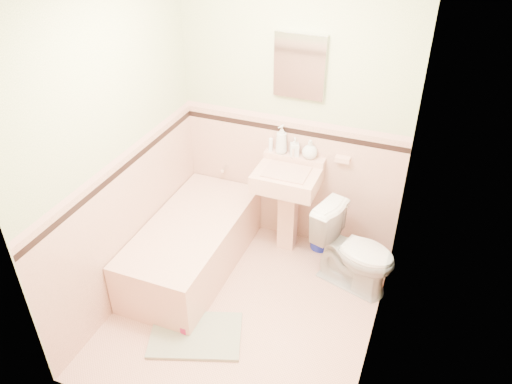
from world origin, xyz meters
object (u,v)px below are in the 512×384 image
(soap_bottle_left, at_px, (281,139))
(bucket, at_px, (321,237))
(toilet, at_px, (355,251))
(sink, at_px, (286,212))
(medicine_cabinet, at_px, (300,66))
(soap_bottle_right, at_px, (310,149))
(soap_bottle_mid, at_px, (295,147))
(shoe, at_px, (180,326))
(bathtub, at_px, (193,247))

(soap_bottle_left, bearing_deg, bucket, -4.11)
(toilet, bearing_deg, bucket, 61.90)
(soap_bottle_left, xyz_separation_m, bucket, (0.43, -0.03, -0.93))
(sink, distance_m, medicine_cabinet, 1.29)
(medicine_cabinet, xyz_separation_m, soap_bottle_right, (0.14, -0.03, -0.70))
(sink, xyz_separation_m, soap_bottle_right, (0.14, 0.18, 0.57))
(sink, height_order, medicine_cabinet, medicine_cabinet)
(soap_bottle_mid, bearing_deg, medicine_cabinet, 84.97)
(shoe, bearing_deg, toilet, 50.66)
(soap_bottle_left, bearing_deg, soap_bottle_right, 0.00)
(medicine_cabinet, height_order, toilet, medicine_cabinet)
(sink, bearing_deg, soap_bottle_right, 53.09)
(bathtub, xyz_separation_m, soap_bottle_mid, (0.68, 0.71, 0.77))
(bucket, xyz_separation_m, shoe, (-0.74, -1.39, -0.06))
(medicine_cabinet, distance_m, toilet, 1.57)
(shoe, bearing_deg, soap_bottle_right, 76.35)
(bathtub, bearing_deg, medicine_cabinet, 47.42)
(toilet, bearing_deg, sink, 88.66)
(sink, distance_m, toilet, 0.72)
(soap_bottle_left, bearing_deg, shoe, -102.12)
(bathtub, bearing_deg, soap_bottle_mid, 46.35)
(sink, relative_size, soap_bottle_left, 3.25)
(soap_bottle_mid, relative_size, bucket, 0.70)
(sink, distance_m, shoe, 1.37)
(bathtub, relative_size, medicine_cabinet, 2.86)
(soap_bottle_mid, bearing_deg, bathtub, -133.65)
(sink, xyz_separation_m, bucket, (0.31, 0.15, -0.31))
(bathtub, height_order, medicine_cabinet, medicine_cabinet)
(sink, height_order, soap_bottle_left, soap_bottle_left)
(bucket, distance_m, shoe, 1.58)
(sink, distance_m, soap_bottle_right, 0.61)
(shoe, bearing_deg, soap_bottle_left, 85.86)
(soap_bottle_right, distance_m, toilet, 0.93)
(soap_bottle_right, bearing_deg, toilet, -36.42)
(soap_bottle_right, xyz_separation_m, bucket, (0.17, -0.03, -0.88))
(soap_bottle_left, relative_size, toilet, 0.37)
(bucket, bearing_deg, shoe, -117.84)
(soap_bottle_mid, xyz_separation_m, shoe, (-0.43, -1.42, -0.94))
(soap_bottle_mid, relative_size, toilet, 0.23)
(bathtub, bearing_deg, toilet, 12.79)
(medicine_cabinet, relative_size, soap_bottle_right, 3.10)
(soap_bottle_right, bearing_deg, shoe, -111.63)
(bucket, relative_size, shoe, 1.67)
(soap_bottle_right, bearing_deg, sink, -126.91)
(toilet, relative_size, shoe, 4.96)
(bathtub, distance_m, soap_bottle_right, 1.33)
(medicine_cabinet, xyz_separation_m, bucket, (0.31, -0.06, -1.58))
(soap_bottle_mid, xyz_separation_m, toilet, (0.68, -0.40, -0.64))
(soap_bottle_left, relative_size, shoe, 1.84)
(soap_bottle_right, relative_size, toilet, 0.24)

